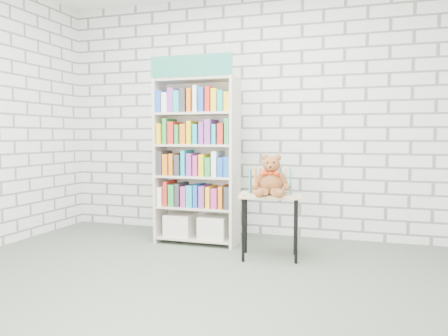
% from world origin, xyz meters
% --- Properties ---
extents(ground, '(4.50, 4.50, 0.00)m').
position_xyz_m(ground, '(0.00, 0.00, 0.00)').
color(ground, '#4D5749').
rests_on(ground, ground).
extents(room_shell, '(4.52, 4.02, 2.81)m').
position_xyz_m(room_shell, '(0.00, 0.00, 1.78)').
color(room_shell, silver).
rests_on(room_shell, ground).
extents(bookshelf, '(0.89, 0.34, 1.99)m').
position_xyz_m(bookshelf, '(-0.32, 1.36, 0.91)').
color(bookshelf, beige).
rests_on(bookshelf, ground).
extents(display_table, '(0.63, 0.49, 0.62)m').
position_xyz_m(display_table, '(0.55, 1.01, 0.53)').
color(display_table, tan).
rests_on(display_table, ground).
extents(table_books, '(0.42, 0.24, 0.24)m').
position_xyz_m(table_books, '(0.53, 1.10, 0.74)').
color(table_books, teal).
rests_on(table_books, display_table).
extents(teddy_bear, '(0.35, 0.33, 0.38)m').
position_xyz_m(teddy_bear, '(0.58, 0.92, 0.77)').
color(teddy_bear, brown).
rests_on(teddy_bear, display_table).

